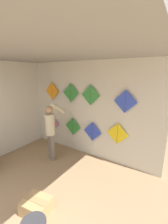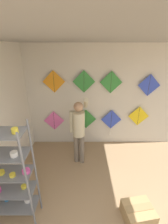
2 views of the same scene
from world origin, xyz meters
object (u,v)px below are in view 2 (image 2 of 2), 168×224
at_px(shelf_rack, 8,173).
at_px(kite_0, 54,121).
at_px(shopkeeper, 79,128).
at_px(kite_5, 84,82).
at_px(kite_2, 111,121).
at_px(kite_6, 111,82).
at_px(cardboard_box, 138,213).
at_px(kite_1, 86,119).
at_px(kite_4, 54,82).
at_px(kite_7, 150,85).
at_px(kite_3, 139,116).

bearing_deg(shelf_rack, kite_0, 83.39).
relative_size(shopkeeper, kite_5, 2.95).
xyz_separation_m(shopkeeper, kite_2, (0.90, 0.78, -0.20)).
height_order(shopkeeper, kite_6, kite_6).
relative_size(shelf_rack, cardboard_box, 3.32).
height_order(shelf_rack, kite_1, shelf_rack).
height_order(kite_0, kite_5, kite_5).
distance_m(kite_0, kite_6, 1.91).
bearing_deg(kite_5, kite_6, 0.00).
bearing_deg(kite_4, kite_7, 0.00).
bearing_deg(kite_6, kite_5, 180.00).
height_order(kite_4, kite_5, same).
distance_m(shelf_rack, kite_7, 3.64).
distance_m(kite_0, kite_3, 2.40).
bearing_deg(kite_6, kite_2, -0.64).
distance_m(shopkeeper, kite_1, 0.82).
distance_m(shopkeeper, kite_4, 1.37).
bearing_deg(kite_1, shopkeeper, -102.82).
height_order(kite_0, kite_1, kite_1).
distance_m(shopkeeper, kite_3, 1.84).
distance_m(kite_5, kite_7, 1.69).
bearing_deg(kite_7, kite_1, 180.00).
bearing_deg(shopkeeper, kite_1, 91.63).
bearing_deg(shelf_rack, kite_2, 49.20).
relative_size(shelf_rack, kite_3, 3.09).
xyz_separation_m(kite_0, kite_7, (2.55, 0.00, 1.02)).
bearing_deg(kite_3, kite_0, 180.00).
bearing_deg(kite_0, kite_1, 0.00).
distance_m(kite_0, kite_5, 1.41).
bearing_deg(kite_6, kite_0, 180.00).
height_order(cardboard_box, kite_4, kite_4).
relative_size(shopkeeper, kite_7, 2.95).
bearing_deg(kite_0, kite_2, -0.03).
distance_m(kite_0, kite_4, 1.12).
height_order(kite_1, kite_7, kite_7).
height_order(kite_0, kite_3, kite_3).
relative_size(kite_6, kite_7, 1.00).
distance_m(shelf_rack, kite_0, 2.22).
relative_size(kite_1, kite_3, 1.00).
distance_m(kite_5, kite_6, 0.70).
xyz_separation_m(cardboard_box, kite_0, (-1.77, 2.20, 0.63)).
xyz_separation_m(kite_3, kite_4, (-2.32, 0.00, 0.98)).
xyz_separation_m(kite_3, kite_5, (-1.54, 0.00, 0.98)).
xyz_separation_m(shopkeeper, kite_1, (0.18, 0.78, -0.15)).
height_order(cardboard_box, kite_3, kite_3).
bearing_deg(kite_6, kite_1, 180.00).
height_order(shelf_rack, kite_7, kite_7).
xyz_separation_m(shelf_rack, kite_3, (2.65, 2.19, -0.10)).
relative_size(cardboard_box, kite_2, 0.69).
xyz_separation_m(cardboard_box, kite_5, (-0.91, 2.20, 1.75)).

